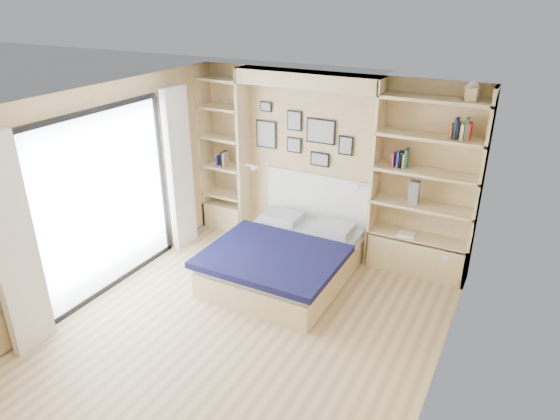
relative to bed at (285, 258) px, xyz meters
The scene contains 8 objects.
ground 1.20m from the bed, 83.07° to the right, with size 4.50×4.50×0.00m, color tan.
room_shell 0.92m from the bed, 123.99° to the left, with size 4.50×4.50×4.50m.
bed is the anchor object (origin of this frame).
photo_gallery 1.74m from the bed, 106.28° to the left, with size 1.48×0.02×0.82m.
reading_lamps 1.20m from the bed, 100.71° to the left, with size 1.92×0.12×0.15m.
shelf_decor 2.09m from the bed, 36.38° to the left, with size 3.57×0.23×2.03m.
deck 3.66m from the bed, 161.50° to the right, with size 3.20×4.00×0.05m, color brown.
deck_chair 3.31m from the bed, behind, with size 0.54×0.76×0.69m.
Camera 1 is at (2.44, -3.90, 3.47)m, focal length 32.00 mm.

